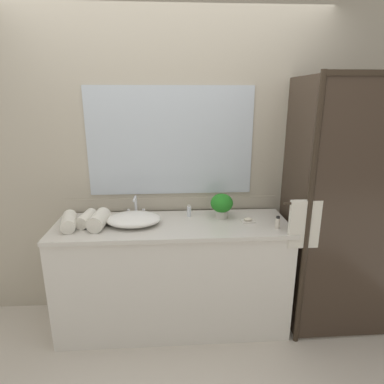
{
  "coord_description": "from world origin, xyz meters",
  "views": [
    {
      "loc": [
        -0.0,
        -2.34,
        1.84
      ],
      "look_at": [
        0.15,
        0.0,
        1.15
      ],
      "focal_mm": 30.51,
      "sensor_mm": 36.0,
      "label": 1
    }
  ],
  "objects_px": {
    "faucet": "(136,210)",
    "rolled_towel_middle": "(87,219)",
    "sink_basin": "(134,219)",
    "amenity_bottle_body_wash": "(278,223)",
    "soap_dish": "(248,220)",
    "amenity_bottle_shampoo": "(190,211)",
    "rolled_towel_far_edge": "(100,220)",
    "rolled_towel_near_edge": "(69,222)",
    "potted_plant": "(222,204)"
  },
  "relations": [
    {
      "from": "faucet",
      "to": "rolled_towel_middle",
      "type": "height_order",
      "value": "faucet"
    },
    {
      "from": "sink_basin",
      "to": "amenity_bottle_body_wash",
      "type": "height_order",
      "value": "amenity_bottle_body_wash"
    },
    {
      "from": "rolled_towel_middle",
      "to": "faucet",
      "type": "bearing_deg",
      "value": 22.58
    },
    {
      "from": "soap_dish",
      "to": "amenity_bottle_body_wash",
      "type": "relative_size",
      "value": 1.06
    },
    {
      "from": "soap_dish",
      "to": "amenity_bottle_shampoo",
      "type": "distance_m",
      "value": 0.48
    },
    {
      "from": "amenity_bottle_body_wash",
      "to": "rolled_towel_far_edge",
      "type": "bearing_deg",
      "value": 175.5
    },
    {
      "from": "faucet",
      "to": "rolled_towel_middle",
      "type": "distance_m",
      "value": 0.39
    },
    {
      "from": "soap_dish",
      "to": "rolled_towel_near_edge",
      "type": "xyz_separation_m",
      "value": [
        -1.35,
        -0.03,
        0.04
      ]
    },
    {
      "from": "faucet",
      "to": "soap_dish",
      "type": "xyz_separation_m",
      "value": [
        0.88,
        -0.18,
        -0.04
      ]
    },
    {
      "from": "amenity_bottle_body_wash",
      "to": "rolled_towel_near_edge",
      "type": "relative_size",
      "value": 0.37
    },
    {
      "from": "rolled_towel_middle",
      "to": "amenity_bottle_shampoo",
      "type": "bearing_deg",
      "value": 8.67
    },
    {
      "from": "amenity_bottle_shampoo",
      "to": "rolled_towel_far_edge",
      "type": "distance_m",
      "value": 0.7
    },
    {
      "from": "sink_basin",
      "to": "amenity_bottle_body_wash",
      "type": "relative_size",
      "value": 4.41
    },
    {
      "from": "sink_basin",
      "to": "amenity_bottle_shampoo",
      "type": "bearing_deg",
      "value": 19.13
    },
    {
      "from": "soap_dish",
      "to": "rolled_towel_far_edge",
      "type": "height_order",
      "value": "rolled_towel_far_edge"
    },
    {
      "from": "amenity_bottle_shampoo",
      "to": "rolled_towel_far_edge",
      "type": "bearing_deg",
      "value": -164.68
    },
    {
      "from": "amenity_bottle_shampoo",
      "to": "rolled_towel_far_edge",
      "type": "height_order",
      "value": "rolled_towel_far_edge"
    },
    {
      "from": "rolled_towel_near_edge",
      "to": "sink_basin",
      "type": "bearing_deg",
      "value": 4.44
    },
    {
      "from": "sink_basin",
      "to": "amenity_bottle_body_wash",
      "type": "bearing_deg",
      "value": -7.52
    },
    {
      "from": "rolled_towel_near_edge",
      "to": "rolled_towel_middle",
      "type": "height_order",
      "value": "rolled_towel_near_edge"
    },
    {
      "from": "soap_dish",
      "to": "rolled_towel_middle",
      "type": "distance_m",
      "value": 1.24
    },
    {
      "from": "amenity_bottle_body_wash",
      "to": "amenity_bottle_shampoo",
      "type": "distance_m",
      "value": 0.7
    },
    {
      "from": "amenity_bottle_shampoo",
      "to": "rolled_towel_far_edge",
      "type": "xyz_separation_m",
      "value": [
        -0.68,
        -0.19,
        0.01
      ]
    },
    {
      "from": "potted_plant",
      "to": "rolled_towel_near_edge",
      "type": "distance_m",
      "value": 1.17
    },
    {
      "from": "soap_dish",
      "to": "rolled_towel_near_edge",
      "type": "height_order",
      "value": "rolled_towel_near_edge"
    },
    {
      "from": "faucet",
      "to": "rolled_towel_far_edge",
      "type": "height_order",
      "value": "faucet"
    },
    {
      "from": "faucet",
      "to": "amenity_bottle_body_wash",
      "type": "distance_m",
      "value": 1.11
    },
    {
      "from": "sink_basin",
      "to": "rolled_towel_near_edge",
      "type": "distance_m",
      "value": 0.47
    },
    {
      "from": "amenity_bottle_body_wash",
      "to": "faucet",
      "type": "bearing_deg",
      "value": 163.36
    },
    {
      "from": "amenity_bottle_shampoo",
      "to": "rolled_towel_near_edge",
      "type": "height_order",
      "value": "rolled_towel_near_edge"
    },
    {
      "from": "rolled_towel_far_edge",
      "to": "sink_basin",
      "type": "bearing_deg",
      "value": 8.45
    },
    {
      "from": "amenity_bottle_body_wash",
      "to": "rolled_towel_middle",
      "type": "height_order",
      "value": "same"
    },
    {
      "from": "potted_plant",
      "to": "amenity_bottle_shampoo",
      "type": "height_order",
      "value": "potted_plant"
    },
    {
      "from": "rolled_towel_near_edge",
      "to": "amenity_bottle_shampoo",
      "type": "bearing_deg",
      "value": 11.65
    },
    {
      "from": "amenity_bottle_shampoo",
      "to": "sink_basin",
      "type": "bearing_deg",
      "value": -160.87
    },
    {
      "from": "soap_dish",
      "to": "amenity_bottle_shampoo",
      "type": "height_order",
      "value": "amenity_bottle_shampoo"
    },
    {
      "from": "potted_plant",
      "to": "amenity_bottle_body_wash",
      "type": "bearing_deg",
      "value": -33.25
    },
    {
      "from": "rolled_towel_middle",
      "to": "rolled_towel_far_edge",
      "type": "relative_size",
      "value": 0.95
    },
    {
      "from": "sink_basin",
      "to": "rolled_towel_near_edge",
      "type": "height_order",
      "value": "rolled_towel_near_edge"
    },
    {
      "from": "amenity_bottle_shampoo",
      "to": "rolled_towel_near_edge",
      "type": "xyz_separation_m",
      "value": [
        -0.9,
        -0.19,
        0.0
      ]
    },
    {
      "from": "sink_basin",
      "to": "potted_plant",
      "type": "height_order",
      "value": "potted_plant"
    },
    {
      "from": "sink_basin",
      "to": "amenity_bottle_shampoo",
      "type": "distance_m",
      "value": 0.45
    },
    {
      "from": "amenity_bottle_shampoo",
      "to": "rolled_towel_near_edge",
      "type": "relative_size",
      "value": 0.39
    },
    {
      "from": "soap_dish",
      "to": "rolled_towel_far_edge",
      "type": "relative_size",
      "value": 0.42
    },
    {
      "from": "potted_plant",
      "to": "soap_dish",
      "type": "relative_size",
      "value": 1.98
    },
    {
      "from": "amenity_bottle_shampoo",
      "to": "rolled_towel_middle",
      "type": "relative_size",
      "value": 0.44
    },
    {
      "from": "faucet",
      "to": "rolled_towel_near_edge",
      "type": "xyz_separation_m",
      "value": [
        -0.47,
        -0.21,
        -0.01
      ]
    },
    {
      "from": "sink_basin",
      "to": "soap_dish",
      "type": "relative_size",
      "value": 4.16
    },
    {
      "from": "soap_dish",
      "to": "amenity_bottle_body_wash",
      "type": "bearing_deg",
      "value": -35.75
    },
    {
      "from": "potted_plant",
      "to": "rolled_towel_far_edge",
      "type": "bearing_deg",
      "value": -171.22
    }
  ]
}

